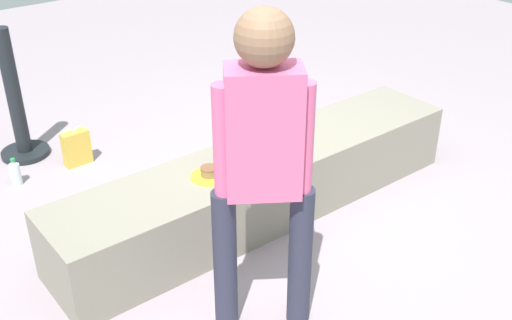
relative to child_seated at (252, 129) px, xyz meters
The scene contains 12 objects.
ground_plane 0.67m from the child_seated, 13.50° to the left, with size 12.00×12.00×0.00m, color gray.
concrete_ledge 0.45m from the child_seated, 13.50° to the left, with size 2.85×0.56×0.44m, color gray.
child_seated is the anchor object (origin of this frame).
adult_standing 0.96m from the child_seated, 124.66° to the right, with size 0.42×0.35×1.64m.
cake_plate 0.37m from the child_seated, behind, with size 0.22×0.22×0.07m.
gift_bag 1.60m from the child_seated, 112.08° to the left, with size 0.20×0.08×0.31m.
railing_post 1.99m from the child_seated, 114.93° to the left, with size 0.36×0.36×1.01m.
water_bottle_near_gift 1.82m from the child_seated, 126.66° to the left, with size 0.07×0.07×0.21m.
water_bottle_far_side 1.58m from the child_seated, 22.18° to the left, with size 0.07×0.07×0.21m.
party_cup_red 1.97m from the child_seated, 42.04° to the left, with size 0.07×0.07×0.12m, color red.
cake_box_white 1.03m from the child_seated, 52.48° to the left, with size 0.28×0.33×0.13m, color white.
handbag_black_leather 1.45m from the child_seated, 38.77° to the left, with size 0.31×0.11×0.34m.
Camera 1 is at (-2.15, -2.64, 2.29)m, focal length 43.37 mm.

